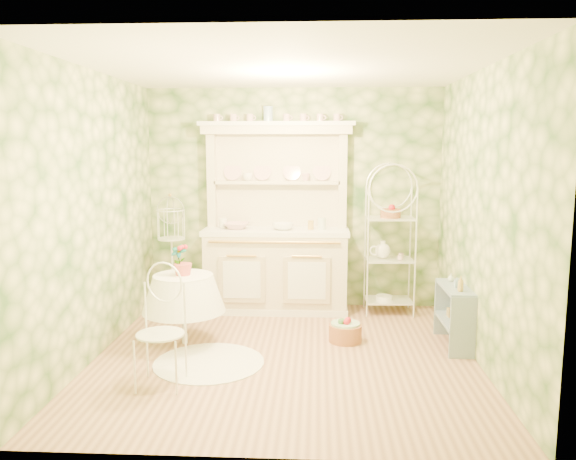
{
  "coord_description": "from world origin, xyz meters",
  "views": [
    {
      "loc": [
        0.3,
        -5.15,
        1.99
      ],
      "look_at": [
        0.0,
        0.5,
        1.15
      ],
      "focal_mm": 35.0,
      "sensor_mm": 36.0,
      "label": 1
    }
  ],
  "objects_px": {
    "kitchen_dresser": "(276,218)",
    "side_shelf": "(454,317)",
    "bakers_rack": "(390,237)",
    "birdcage_stand": "(172,252)",
    "floor_basket": "(345,330)",
    "round_table": "(184,313)",
    "cafe_chair": "(160,332)"
  },
  "relations": [
    {
      "from": "kitchen_dresser",
      "to": "birdcage_stand",
      "type": "relative_size",
      "value": 1.54
    },
    {
      "from": "birdcage_stand",
      "to": "kitchen_dresser",
      "type": "bearing_deg",
      "value": 7.91
    },
    {
      "from": "kitchen_dresser",
      "to": "floor_basket",
      "type": "distance_m",
      "value": 1.69
    },
    {
      "from": "round_table",
      "to": "kitchen_dresser",
      "type": "bearing_deg",
      "value": 55.36
    },
    {
      "from": "kitchen_dresser",
      "to": "bakers_rack",
      "type": "xyz_separation_m",
      "value": [
        1.36,
        -0.01,
        -0.21
      ]
    },
    {
      "from": "kitchen_dresser",
      "to": "floor_basket",
      "type": "bearing_deg",
      "value": -53.71
    },
    {
      "from": "kitchen_dresser",
      "to": "cafe_chair",
      "type": "xyz_separation_m",
      "value": [
        -0.8,
        -2.26,
        -0.68
      ]
    },
    {
      "from": "birdcage_stand",
      "to": "floor_basket",
      "type": "height_order",
      "value": "birdcage_stand"
    },
    {
      "from": "bakers_rack",
      "to": "birdcage_stand",
      "type": "bearing_deg",
      "value": -178.85
    },
    {
      "from": "bakers_rack",
      "to": "round_table",
      "type": "bearing_deg",
      "value": -153.61
    },
    {
      "from": "bakers_rack",
      "to": "floor_basket",
      "type": "distance_m",
      "value": 1.46
    },
    {
      "from": "round_table",
      "to": "side_shelf",
      "type": "bearing_deg",
      "value": 1.57
    },
    {
      "from": "bakers_rack",
      "to": "side_shelf",
      "type": "distance_m",
      "value": 1.4
    },
    {
      "from": "bakers_rack",
      "to": "round_table",
      "type": "height_order",
      "value": "bakers_rack"
    },
    {
      "from": "round_table",
      "to": "birdcage_stand",
      "type": "height_order",
      "value": "birdcage_stand"
    },
    {
      "from": "kitchen_dresser",
      "to": "side_shelf",
      "type": "bearing_deg",
      "value": -31.45
    },
    {
      "from": "side_shelf",
      "to": "birdcage_stand",
      "type": "bearing_deg",
      "value": 155.05
    },
    {
      "from": "cafe_chair",
      "to": "birdcage_stand",
      "type": "height_order",
      "value": "birdcage_stand"
    },
    {
      "from": "kitchen_dresser",
      "to": "bakers_rack",
      "type": "height_order",
      "value": "kitchen_dresser"
    },
    {
      "from": "birdcage_stand",
      "to": "round_table",
      "type": "bearing_deg",
      "value": -69.74
    },
    {
      "from": "bakers_rack",
      "to": "cafe_chair",
      "type": "relative_size",
      "value": 1.99
    },
    {
      "from": "kitchen_dresser",
      "to": "side_shelf",
      "type": "relative_size",
      "value": 3.29
    },
    {
      "from": "birdcage_stand",
      "to": "floor_basket",
      "type": "relative_size",
      "value": 3.93
    },
    {
      "from": "side_shelf",
      "to": "floor_basket",
      "type": "xyz_separation_m",
      "value": [
        -1.08,
        0.07,
        -0.18
      ]
    },
    {
      "from": "side_shelf",
      "to": "floor_basket",
      "type": "height_order",
      "value": "side_shelf"
    },
    {
      "from": "bakers_rack",
      "to": "floor_basket",
      "type": "xyz_separation_m",
      "value": [
        -0.57,
        -1.07,
        -0.81
      ]
    },
    {
      "from": "kitchen_dresser",
      "to": "bakers_rack",
      "type": "distance_m",
      "value": 1.38
    },
    {
      "from": "bakers_rack",
      "to": "floor_basket",
      "type": "bearing_deg",
      "value": -120.35
    },
    {
      "from": "bakers_rack",
      "to": "round_table",
      "type": "xyz_separation_m",
      "value": [
        -2.21,
        -1.21,
        -0.61
      ]
    },
    {
      "from": "round_table",
      "to": "birdcage_stand",
      "type": "distance_m",
      "value": 1.2
    },
    {
      "from": "bakers_rack",
      "to": "kitchen_dresser",
      "type": "bearing_deg",
      "value": 177.12
    },
    {
      "from": "cafe_chair",
      "to": "kitchen_dresser",
      "type": "bearing_deg",
      "value": 88.7
    }
  ]
}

